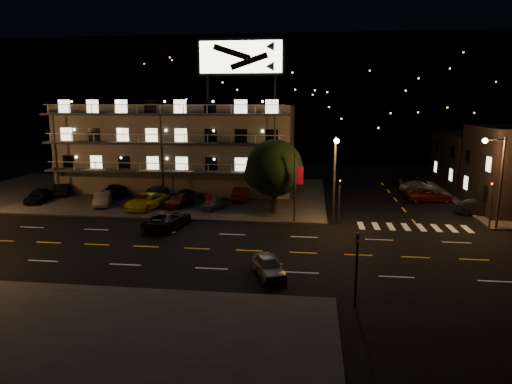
# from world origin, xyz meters

# --- Properties ---
(ground) EXTENTS (140.00, 140.00, 0.00)m
(ground) POSITION_xyz_m (0.00, 0.00, 0.00)
(ground) COLOR black
(ground) RESTS_ON ground
(curb_nw) EXTENTS (44.00, 24.00, 0.15)m
(curb_nw) POSITION_xyz_m (-14.00, 20.00, 0.07)
(curb_nw) COLOR #353533
(curb_nw) RESTS_ON ground
(motel) EXTENTS (28.00, 13.80, 18.10)m
(motel) POSITION_xyz_m (-9.94, 23.88, 5.34)
(motel) COLOR gray
(motel) RESTS_ON ground
(side_bldg_back) EXTENTS (14.06, 12.00, 7.00)m
(side_bldg_back) POSITION_xyz_m (29.99, 28.00, 3.50)
(side_bldg_back) COLOR black
(side_bldg_back) RESTS_ON ground
(hill_backdrop) EXTENTS (120.00, 25.00, 24.00)m
(hill_backdrop) POSITION_xyz_m (-5.94, 68.78, 11.55)
(hill_backdrop) COLOR black
(hill_backdrop) RESTS_ON ground
(streetlight_nc) EXTENTS (0.44, 1.92, 8.00)m
(streetlight_nc) POSITION_xyz_m (8.50, 7.94, 4.96)
(streetlight_nc) COLOR #2D2D30
(streetlight_nc) RESTS_ON ground
(streetlight_ne) EXTENTS (1.92, 0.44, 8.00)m
(streetlight_ne) POSITION_xyz_m (22.14, 8.30, 4.96)
(streetlight_ne) COLOR #2D2D30
(streetlight_ne) RESTS_ON ground
(signal_nw) EXTENTS (0.20, 0.27, 4.60)m
(signal_nw) POSITION_xyz_m (9.00, 8.50, 2.57)
(signal_nw) COLOR #2D2D30
(signal_nw) RESTS_ON ground
(signal_sw) EXTENTS (0.20, 0.27, 4.60)m
(signal_sw) POSITION_xyz_m (9.00, -8.50, 2.57)
(signal_sw) COLOR #2D2D30
(signal_sw) RESTS_ON ground
(signal_ne) EXTENTS (0.27, 0.20, 4.60)m
(signal_ne) POSITION_xyz_m (22.00, 8.50, 2.57)
(signal_ne) COLOR #2D2D30
(signal_ne) RESTS_ON ground
(banner_north) EXTENTS (0.83, 0.16, 6.40)m
(banner_north) POSITION_xyz_m (5.09, 8.40, 3.43)
(banner_north) COLOR #2D2D30
(banner_north) RESTS_ON ground
(stop_sign) EXTENTS (0.91, 0.11, 2.61)m
(stop_sign) POSITION_xyz_m (-3.00, 8.57, 1.71)
(stop_sign) COLOR #2D2D30
(stop_sign) RESTS_ON ground
(tree) EXTENTS (5.76, 5.55, 7.26)m
(tree) POSITION_xyz_m (2.83, 11.26, 4.46)
(tree) COLOR black
(tree) RESTS_ON curb_nw
(lot_car_0) EXTENTS (2.32, 4.55, 1.48)m
(lot_car_0) POSITION_xyz_m (-23.03, 13.15, 0.89)
(lot_car_0) COLOR black
(lot_car_0) RESTS_ON curb_nw
(lot_car_1) EXTENTS (2.87, 4.68, 1.46)m
(lot_car_1) POSITION_xyz_m (-15.37, 12.43, 0.88)
(lot_car_1) COLOR gray
(lot_car_1) RESTS_ON curb_nw
(lot_car_2) EXTENTS (3.98, 5.99, 1.53)m
(lot_car_2) POSITION_xyz_m (-10.22, 11.75, 0.91)
(lot_car_2) COLOR yellow
(lot_car_2) RESTS_ON curb_nw
(lot_car_3) EXTENTS (2.82, 4.78, 1.30)m
(lot_car_3) POSITION_xyz_m (-7.23, 13.01, 0.80)
(lot_car_3) COLOR #621A0E
(lot_car_3) RESTS_ON curb_nw
(lot_car_4) EXTENTS (2.65, 3.96, 1.25)m
(lot_car_4) POSITION_xyz_m (-3.33, 12.45, 0.78)
(lot_car_4) COLOR gray
(lot_car_4) RESTS_ON curb_nw
(lot_car_5) EXTENTS (2.94, 4.52, 1.41)m
(lot_car_5) POSITION_xyz_m (-22.47, 17.05, 0.85)
(lot_car_5) COLOR black
(lot_car_5) RESTS_ON curb_nw
(lot_car_6) EXTENTS (3.25, 5.42, 1.41)m
(lot_car_6) POSITION_xyz_m (-16.07, 17.30, 0.85)
(lot_car_6) COLOR black
(lot_car_6) RESTS_ON curb_nw
(lot_car_7) EXTENTS (2.54, 4.94, 1.37)m
(lot_car_7) POSITION_xyz_m (-10.96, 17.28, 0.84)
(lot_car_7) COLOR gray
(lot_car_7) RESTS_ON curb_nw
(lot_car_8) EXTENTS (2.38, 4.34, 1.40)m
(lot_car_8) POSITION_xyz_m (-7.37, 15.88, 0.85)
(lot_car_8) COLOR black
(lot_car_8) RESTS_ON curb_nw
(lot_car_9) EXTENTS (1.64, 4.51, 1.48)m
(lot_car_9) POSITION_xyz_m (-1.24, 16.92, 0.89)
(lot_car_9) COLOR #621A0E
(lot_car_9) RESTS_ON curb_nw
(side_car_0) EXTENTS (4.83, 2.82, 1.50)m
(side_car_0) POSITION_xyz_m (22.97, 13.29, 0.75)
(side_car_0) COLOR black
(side_car_0) RESTS_ON ground
(side_car_1) EXTENTS (5.54, 3.28, 1.44)m
(side_car_1) POSITION_xyz_m (19.53, 19.49, 0.72)
(side_car_1) COLOR #621A0E
(side_car_1) RESTS_ON ground
(side_car_2) EXTENTS (4.96, 2.68, 1.37)m
(side_car_2) POSITION_xyz_m (19.62, 24.95, 0.68)
(side_car_2) COLOR gray
(side_car_2) RESTS_ON ground
(side_car_3) EXTENTS (4.78, 2.66, 1.54)m
(side_car_3) POSITION_xyz_m (19.45, 29.98, 0.77)
(side_car_3) COLOR black
(side_car_3) RESTS_ON ground
(road_car_east) EXTENTS (2.83, 4.17, 1.32)m
(road_car_east) POSITION_xyz_m (3.93, -4.81, 0.66)
(road_car_east) COLOR gray
(road_car_east) RESTS_ON ground
(road_car_west) EXTENTS (3.49, 5.90, 1.54)m
(road_car_west) POSITION_xyz_m (-5.99, 5.37, 0.77)
(road_car_west) COLOR black
(road_car_west) RESTS_ON ground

